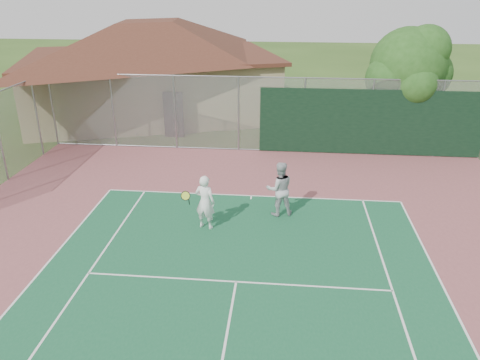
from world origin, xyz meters
name	(u,v)px	position (x,y,z in m)	size (l,w,h in m)	color
back_fence	(306,118)	(2.11, 16.98, 1.67)	(20.08, 0.11, 3.53)	gray
side_fence_left	(0,139)	(-10.00, 12.50, 1.75)	(0.08, 9.00, 3.50)	gray
clubhouse	(151,59)	(-6.75, 23.23, 3.25)	(17.16, 14.01, 6.40)	tan
bleachers	(119,119)	(-7.81, 19.80, 0.58)	(3.33, 2.42, 1.09)	#AE2F28
tree	(410,68)	(6.80, 18.52, 3.76)	(4.10, 3.88, 5.72)	#321E12
player_white_front	(205,203)	(-1.32, 9.30, 0.92)	(1.11, 0.72, 1.83)	white
player_grey_back	(279,189)	(1.05, 10.48, 0.96)	(1.09, 0.94, 1.92)	#AEB1B3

